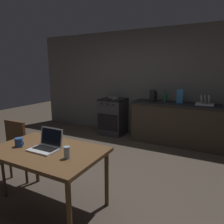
% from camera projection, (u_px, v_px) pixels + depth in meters
% --- Properties ---
extents(ground_plane, '(12.00, 12.00, 0.00)m').
position_uv_depth(ground_plane, '(77.00, 177.00, 3.11)').
color(ground_plane, '#473D33').
extents(back_wall, '(6.40, 0.10, 2.57)m').
position_uv_depth(back_wall, '(149.00, 84.00, 4.94)').
color(back_wall, '#5C5B58').
rests_on(back_wall, ground_plane).
extents(kitchen_counter, '(2.16, 0.64, 0.91)m').
position_uv_depth(kitchen_counter, '(181.00, 124.00, 4.41)').
color(kitchen_counter, '#382D23').
rests_on(kitchen_counter, ground_plane).
extents(stove_oven, '(0.60, 0.62, 0.91)m').
position_uv_depth(stove_oven, '(113.00, 116.00, 5.16)').
color(stove_oven, '#2D2D30').
rests_on(stove_oven, ground_plane).
extents(dining_table, '(1.28, 0.81, 0.73)m').
position_uv_depth(dining_table, '(47.00, 155.00, 2.29)').
color(dining_table, brown).
rests_on(dining_table, ground_plane).
extents(chair, '(0.40, 0.40, 0.91)m').
position_uv_depth(chair, '(10.00, 149.00, 2.83)').
color(chair, '#4C331E').
rests_on(chair, ground_plane).
extents(laptop, '(0.32, 0.26, 0.23)m').
position_uv_depth(laptop, '(46.00, 145.00, 2.27)').
color(laptop, silver).
rests_on(laptop, dining_table).
extents(electric_kettle, '(0.18, 0.16, 0.26)m').
position_uv_depth(electric_kettle, '(153.00, 96.00, 4.59)').
color(electric_kettle, black).
rests_on(electric_kettle, kitchen_counter).
extents(frying_pan, '(0.26, 0.44, 0.05)m').
position_uv_depth(frying_pan, '(113.00, 98.00, 5.04)').
color(frying_pan, gray).
rests_on(frying_pan, stove_oven).
extents(coffee_mug, '(0.13, 0.09, 0.10)m').
position_uv_depth(coffee_mug, '(19.00, 142.00, 2.36)').
color(coffee_mug, '#264C8C').
rests_on(coffee_mug, dining_table).
extents(drinking_glass, '(0.06, 0.06, 0.12)m').
position_uv_depth(drinking_glass, '(67.00, 152.00, 2.03)').
color(drinking_glass, '#99B7C6').
rests_on(drinking_glass, dining_table).
extents(cereal_box, '(0.13, 0.05, 0.29)m').
position_uv_depth(cereal_box, '(180.00, 96.00, 4.34)').
color(cereal_box, '#3372B2').
rests_on(cereal_box, kitchen_counter).
extents(dish_rack, '(0.34, 0.26, 0.21)m').
position_uv_depth(dish_rack, '(205.00, 103.00, 4.11)').
color(dish_rack, silver).
rests_on(dish_rack, kitchen_counter).
extents(bottle_b, '(0.08, 0.08, 0.25)m').
position_uv_depth(bottle_b, '(165.00, 96.00, 4.54)').
color(bottle_b, '#19592D').
rests_on(bottle_b, kitchen_counter).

